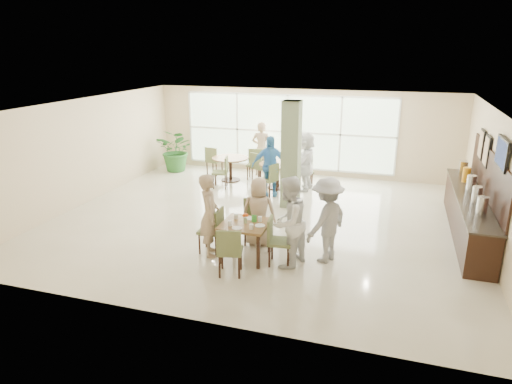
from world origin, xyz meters
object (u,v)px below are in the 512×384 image
(potted_plant, at_px, (177,150))
(teen_far, at_px, (259,212))
(round_table_left, at_px, (230,163))
(teen_right, at_px, (288,222))
(adult_a, at_px, (270,166))
(adult_standing, at_px, (261,149))
(main_table, at_px, (245,228))
(buffet_counter, at_px, (469,211))
(round_table_right, at_px, (278,169))
(teen_standing, at_px, (327,220))
(teen_left, at_px, (210,215))
(adult_b, at_px, (306,161))

(potted_plant, distance_m, teen_far, 6.72)
(round_table_left, relative_size, teen_right, 0.64)
(adult_a, height_order, adult_standing, adult_standing)
(main_table, distance_m, potted_plant, 7.23)
(round_table_left, height_order, adult_a, adult_a)
(teen_far, xyz_separation_m, teen_right, (0.82, -0.76, 0.15))
(main_table, distance_m, teen_right, 0.92)
(buffet_counter, relative_size, teen_far, 3.14)
(round_table_left, relative_size, round_table_right, 1.02)
(round_table_left, distance_m, teen_standing, 6.14)
(main_table, bearing_deg, teen_left, -175.95)
(round_table_left, xyz_separation_m, buffet_counter, (6.68, -2.53, -0.03))
(adult_standing, bearing_deg, round_table_left, 47.92)
(round_table_left, height_order, teen_left, teen_left)
(adult_standing, bearing_deg, teen_right, 109.75)
(round_table_right, height_order, buffet_counter, buffet_counter)
(teen_left, height_order, teen_standing, teen_standing)
(teen_standing, bearing_deg, teen_far, -76.68)
(teen_left, relative_size, teen_far, 1.14)
(potted_plant, height_order, teen_left, teen_left)
(potted_plant, distance_m, adult_a, 4.09)
(buffet_counter, distance_m, teen_left, 5.84)
(teen_standing, xyz_separation_m, adult_a, (-2.21, 3.71, 0.01))
(main_table, bearing_deg, round_table_left, 113.54)
(main_table, xyz_separation_m, teen_standing, (1.55, 0.38, 0.20))
(main_table, distance_m, adult_a, 4.14)
(round_table_right, bearing_deg, teen_far, -80.69)
(buffet_counter, height_order, adult_standing, buffet_counter)
(round_table_left, bearing_deg, adult_b, -6.15)
(main_table, distance_m, teen_far, 0.71)
(teen_left, height_order, adult_a, adult_a)
(main_table, height_order, potted_plant, potted_plant)
(round_table_left, relative_size, teen_far, 0.77)
(main_table, relative_size, adult_a, 0.54)
(round_table_left, height_order, potted_plant, potted_plant)
(potted_plant, bearing_deg, adult_a, -23.74)
(buffet_counter, distance_m, teen_right, 4.47)
(potted_plant, xyz_separation_m, adult_a, (3.74, -1.65, 0.14))
(potted_plant, bearing_deg, teen_standing, -41.96)
(adult_b, bearing_deg, adult_standing, -117.97)
(main_table, xyz_separation_m, adult_standing, (-1.50, 6.07, 0.24))
(teen_far, bearing_deg, buffet_counter, -164.69)
(teen_right, bearing_deg, buffet_counter, 145.90)
(main_table, distance_m, teen_left, 0.77)
(round_table_right, bearing_deg, potted_plant, 166.92)
(teen_right, bearing_deg, adult_b, -153.93)
(potted_plant, distance_m, teen_right, 7.84)
(teen_far, height_order, teen_standing, teen_standing)
(buffet_counter, relative_size, potted_plant, 3.24)
(potted_plant, xyz_separation_m, adult_standing, (2.90, 0.34, 0.17))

